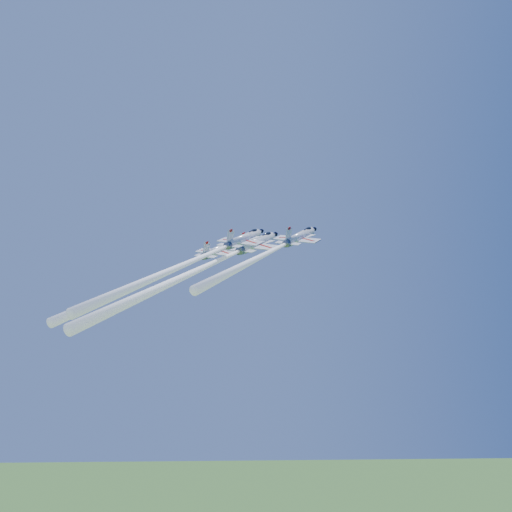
{
  "coord_description": "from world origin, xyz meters",
  "views": [
    {
      "loc": [
        -5.15,
        -115.51,
        80.02
      ],
      "look_at": [
        0.0,
        0.0,
        98.08
      ],
      "focal_mm": 40.0,
      "sensor_mm": 36.0,
      "label": 1
    }
  ],
  "objects_px": {
    "jet_lead": "(204,267)",
    "jet_right": "(270,252)",
    "jet_slot": "(194,260)",
    "jet_left": "(169,271)"
  },
  "relations": [
    {
      "from": "jet_left",
      "to": "jet_lead",
      "type": "bearing_deg",
      "value": 17.72
    },
    {
      "from": "jet_lead",
      "to": "jet_slot",
      "type": "relative_size",
      "value": 1.2
    },
    {
      "from": "jet_slot",
      "to": "jet_right",
      "type": "bearing_deg",
      "value": 58.63
    },
    {
      "from": "jet_right",
      "to": "jet_slot",
      "type": "bearing_deg",
      "value": -121.37
    },
    {
      "from": "jet_lead",
      "to": "jet_left",
      "type": "xyz_separation_m",
      "value": [
        -6.65,
        1.46,
        -0.67
      ]
    },
    {
      "from": "jet_right",
      "to": "jet_slot",
      "type": "xyz_separation_m",
      "value": [
        -13.34,
        -7.24,
        -2.71
      ]
    },
    {
      "from": "jet_lead",
      "to": "jet_slot",
      "type": "distance_m",
      "value": 8.9
    },
    {
      "from": "jet_left",
      "to": "jet_slot",
      "type": "height_order",
      "value": "jet_left"
    },
    {
      "from": "jet_lead",
      "to": "jet_right",
      "type": "distance_m",
      "value": 12.35
    },
    {
      "from": "jet_left",
      "to": "jet_slot",
      "type": "bearing_deg",
      "value": -32.67
    }
  ]
}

